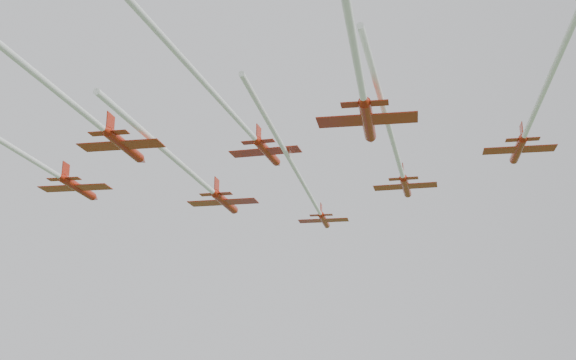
{
  "coord_description": "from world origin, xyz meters",
  "views": [
    {
      "loc": [
        -1.57,
        -85.18,
        23.75
      ],
      "look_at": [
        0.52,
        5.75,
        50.4
      ],
      "focal_mm": 45.0,
      "sensor_mm": 36.0,
      "label": 1
    }
  ],
  "objects_px": {
    "jet_row3_mid": "(215,94)",
    "jet_row2_right": "(398,159)",
    "jet_row3_left": "(0,140)",
    "jet_row4_left": "(60,93)",
    "jet_row2_left": "(205,185)",
    "jet_row3_right": "(538,105)",
    "jet_row4_right": "(353,38)",
    "jet_lead": "(309,193)"
  },
  "relations": [
    {
      "from": "jet_row2_right",
      "to": "jet_row3_left",
      "type": "xyz_separation_m",
      "value": [
        -43.62,
        -13.3,
        -2.52
      ]
    },
    {
      "from": "jet_row3_right",
      "to": "jet_row4_left",
      "type": "height_order",
      "value": "jet_row3_right"
    },
    {
      "from": "jet_row3_left",
      "to": "jet_row3_mid",
      "type": "xyz_separation_m",
      "value": [
        22.47,
        -5.76,
        2.88
      ]
    },
    {
      "from": "jet_row3_mid",
      "to": "jet_row4_left",
      "type": "xyz_separation_m",
      "value": [
        -12.86,
        -6.69,
        -2.92
      ]
    },
    {
      "from": "jet_row3_left",
      "to": "jet_row3_right",
      "type": "bearing_deg",
      "value": 2.86
    },
    {
      "from": "jet_row3_left",
      "to": "jet_row4_right",
      "type": "xyz_separation_m",
      "value": [
        34.05,
        -22.54,
        0.31
      ]
    },
    {
      "from": "jet_lead",
      "to": "jet_row4_left",
      "type": "height_order",
      "value": "jet_lead"
    },
    {
      "from": "jet_lead",
      "to": "jet_row3_right",
      "type": "distance_m",
      "value": 40.87
    },
    {
      "from": "jet_row4_left",
      "to": "jet_row4_right",
      "type": "height_order",
      "value": "jet_row4_right"
    },
    {
      "from": "jet_row2_left",
      "to": "jet_row3_right",
      "type": "distance_m",
      "value": 43.47
    },
    {
      "from": "jet_row3_left",
      "to": "jet_row3_right",
      "type": "xyz_separation_m",
      "value": [
        53.54,
        -7.19,
        1.44
      ]
    },
    {
      "from": "jet_row2_left",
      "to": "jet_row4_right",
      "type": "xyz_separation_m",
      "value": [
        14.71,
        -42.18,
        -0.62
      ]
    },
    {
      "from": "jet_row3_mid",
      "to": "jet_row3_right",
      "type": "bearing_deg",
      "value": 13.31
    },
    {
      "from": "jet_row2_right",
      "to": "jet_row3_right",
      "type": "height_order",
      "value": "jet_row2_right"
    },
    {
      "from": "jet_row4_left",
      "to": "jet_row4_right",
      "type": "relative_size",
      "value": 0.86
    },
    {
      "from": "jet_row2_right",
      "to": "jet_row3_mid",
      "type": "distance_m",
      "value": 28.48
    },
    {
      "from": "jet_row3_left",
      "to": "jet_row4_right",
      "type": "height_order",
      "value": "jet_row4_right"
    },
    {
      "from": "jet_row4_left",
      "to": "jet_row3_right",
      "type": "bearing_deg",
      "value": 18.54
    },
    {
      "from": "jet_row2_right",
      "to": "jet_row4_right",
      "type": "bearing_deg",
      "value": -90.48
    },
    {
      "from": "jet_row3_left",
      "to": "jet_row4_right",
      "type": "relative_size",
      "value": 1.02
    },
    {
      "from": "jet_row3_mid",
      "to": "jet_row2_right",
      "type": "bearing_deg",
      "value": 57.95
    },
    {
      "from": "jet_row2_left",
      "to": "jet_row3_mid",
      "type": "xyz_separation_m",
      "value": [
        3.12,
        -25.41,
        1.94
      ]
    },
    {
      "from": "jet_row2_right",
      "to": "jet_row4_left",
      "type": "relative_size",
      "value": 0.91
    },
    {
      "from": "jet_lead",
      "to": "jet_row2_right",
      "type": "bearing_deg",
      "value": -44.36
    },
    {
      "from": "jet_row2_right",
      "to": "jet_row4_right",
      "type": "relative_size",
      "value": 0.78
    },
    {
      "from": "jet_row2_left",
      "to": "jet_row3_right",
      "type": "height_order",
      "value": "jet_row3_right"
    },
    {
      "from": "jet_lead",
      "to": "jet_row3_right",
      "type": "height_order",
      "value": "jet_lead"
    },
    {
      "from": "jet_row3_mid",
      "to": "jet_row4_right",
      "type": "relative_size",
      "value": 0.97
    },
    {
      "from": "jet_row3_left",
      "to": "jet_row3_mid",
      "type": "bearing_deg",
      "value": -3.88
    },
    {
      "from": "jet_row3_mid",
      "to": "jet_row4_right",
      "type": "xyz_separation_m",
      "value": [
        11.59,
        -16.78,
        -2.57
      ]
    },
    {
      "from": "jet_row2_left",
      "to": "jet_row3_mid",
      "type": "relative_size",
      "value": 0.71
    },
    {
      "from": "jet_row2_left",
      "to": "jet_row4_right",
      "type": "distance_m",
      "value": 44.68
    },
    {
      "from": "jet_row3_mid",
      "to": "jet_row3_left",
      "type": "bearing_deg",
      "value": -178.45
    },
    {
      "from": "jet_row3_left",
      "to": "jet_row3_right",
      "type": "distance_m",
      "value": 54.04
    },
    {
      "from": "jet_lead",
      "to": "jet_row2_left",
      "type": "bearing_deg",
      "value": -136.85
    },
    {
      "from": "jet_row3_right",
      "to": "jet_row2_left",
      "type": "bearing_deg",
      "value": 152.69
    },
    {
      "from": "jet_row2_right",
      "to": "jet_row3_right",
      "type": "distance_m",
      "value": 22.79
    },
    {
      "from": "jet_row2_right",
      "to": "jet_row3_left",
      "type": "relative_size",
      "value": 0.77
    },
    {
      "from": "jet_row2_right",
      "to": "jet_row3_mid",
      "type": "relative_size",
      "value": 0.8
    },
    {
      "from": "jet_row3_left",
      "to": "jet_row3_mid",
      "type": "height_order",
      "value": "jet_row3_mid"
    },
    {
      "from": "jet_lead",
      "to": "jet_row3_mid",
      "type": "bearing_deg",
      "value": -96.39
    },
    {
      "from": "jet_row2_left",
      "to": "jet_row4_right",
      "type": "bearing_deg",
      "value": -57.76
    }
  ]
}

